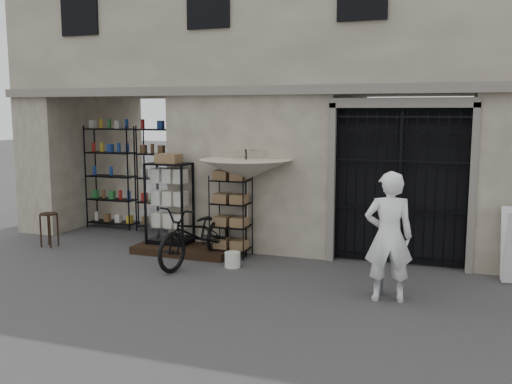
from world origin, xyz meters
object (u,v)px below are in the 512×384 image
at_px(market_umbrella, 246,164).
at_px(display_cabinet, 169,208).
at_px(shopkeeper, 386,300).
at_px(white_bucket, 233,260).
at_px(bicycle, 197,264).
at_px(wooden_stool, 49,229).
at_px(steel_bollard, 378,269).
at_px(wire_rack, 231,217).

bearing_deg(market_umbrella, display_cabinet, -178.62).
bearing_deg(shopkeeper, white_bucket, -31.12).
bearing_deg(bicycle, wooden_stool, -172.16).
height_order(display_cabinet, wooden_stool, display_cabinet).
distance_m(wooden_stool, shopkeeper, 7.26).
distance_m(bicycle, steel_bollard, 3.56).
bearing_deg(steel_bollard, market_umbrella, 151.63).
height_order(display_cabinet, steel_bollard, display_cabinet).
bearing_deg(display_cabinet, steel_bollard, -30.43).
relative_size(display_cabinet, white_bucket, 6.15).
distance_m(white_bucket, steel_bollard, 2.85).
bearing_deg(wire_rack, wooden_stool, -160.17).
bearing_deg(steel_bollard, display_cabinet, 161.79).
height_order(wire_rack, wooden_stool, wire_rack).
xyz_separation_m(wire_rack, bicycle, (-0.39, -0.74, -0.79)).
bearing_deg(market_umbrella, steel_bollard, -28.37).
height_order(bicycle, shopkeeper, bicycle).
bearing_deg(bicycle, market_umbrella, 60.21).
bearing_deg(market_umbrella, wooden_stool, -171.66).
distance_m(white_bucket, wooden_stool, 4.27).
relative_size(display_cabinet, shopkeeper, 0.91).
relative_size(wire_rack, shopkeeper, 0.82).
bearing_deg(white_bucket, steel_bollard, -14.46).
bearing_deg(wooden_stool, bicycle, -2.91).
relative_size(white_bucket, shopkeeper, 0.15).
xyz_separation_m(white_bucket, steel_bollard, (2.74, -0.71, 0.27)).
distance_m(display_cabinet, wire_rack, 1.37).
height_order(wire_rack, shopkeeper, wire_rack).
distance_m(display_cabinet, bicycle, 1.53).
distance_m(display_cabinet, steel_bollard, 4.70).
relative_size(display_cabinet, market_umbrella, 0.70).
bearing_deg(wooden_stool, display_cabinet, 12.74).
xyz_separation_m(market_umbrella, bicycle, (-0.68, -0.80, -1.84)).
bearing_deg(shopkeeper, steel_bollard, -66.39).
distance_m(display_cabinet, shopkeeper, 4.98).
height_order(white_bucket, wooden_stool, wooden_stool).
height_order(wire_rack, bicycle, wire_rack).
height_order(white_bucket, shopkeeper, white_bucket).
bearing_deg(steel_bollard, wire_rack, 154.92).
bearing_deg(wire_rack, market_umbrella, 24.08).
distance_m(white_bucket, bicycle, 0.73).
bearing_deg(bicycle, wire_rack, 72.71).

